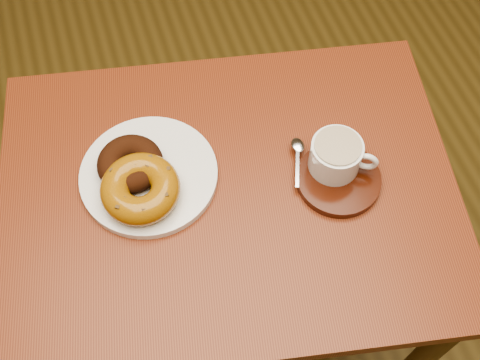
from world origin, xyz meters
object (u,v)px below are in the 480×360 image
object	(u,v)px
coffee_cup	(337,155)
cafe_table	(229,220)
donut_plate	(149,175)
saucer	(338,179)

from	to	relation	value
coffee_cup	cafe_table	bearing A→B (deg)	-152.87
donut_plate	saucer	size ratio (longest dim) A/B	1.64
cafe_table	saucer	bearing A→B (deg)	-2.33
donut_plate	coffee_cup	bearing A→B (deg)	-15.08
cafe_table	saucer	xyz separation A→B (m)	(0.18, -0.04, 0.12)
coffee_cup	saucer	bearing A→B (deg)	-59.76
donut_plate	cafe_table	bearing A→B (deg)	-27.87
saucer	coffee_cup	xyz separation A→B (m)	(0.00, 0.02, 0.04)
saucer	coffee_cup	size ratio (longest dim) A/B	1.35
cafe_table	saucer	distance (m)	0.22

